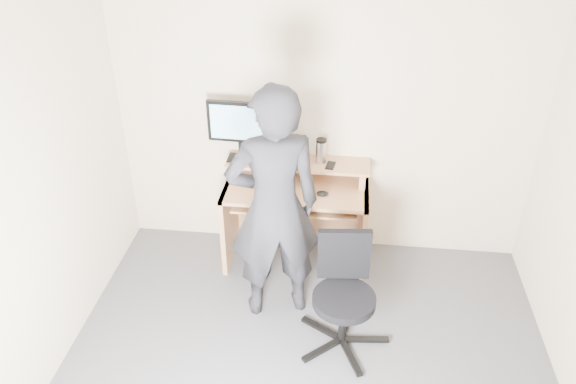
% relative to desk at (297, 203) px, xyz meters
% --- Properties ---
extents(back_wall, '(3.50, 0.02, 2.50)m').
position_rel_desk_xyz_m(back_wall, '(0.20, 0.22, 0.70)').
color(back_wall, beige).
rests_on(back_wall, ground).
extents(ceiling, '(3.50, 3.50, 0.02)m').
position_rel_desk_xyz_m(ceiling, '(0.20, -1.53, 1.95)').
color(ceiling, white).
rests_on(ceiling, back_wall).
extents(desk, '(1.20, 0.60, 0.91)m').
position_rel_desk_xyz_m(desk, '(0.00, 0.00, 0.00)').
color(desk, tan).
rests_on(desk, ground).
extents(monitor, '(0.55, 0.15, 0.52)m').
position_rel_desk_xyz_m(monitor, '(-0.47, 0.06, 0.67)').
color(monitor, black).
rests_on(monitor, desk).
extents(external_drive, '(0.08, 0.14, 0.20)m').
position_rel_desk_xyz_m(external_drive, '(0.02, 0.11, 0.46)').
color(external_drive, black).
rests_on(external_drive, desk).
extents(travel_mug, '(0.11, 0.11, 0.19)m').
position_rel_desk_xyz_m(travel_mug, '(0.19, 0.09, 0.46)').
color(travel_mug, '#BABABF').
rests_on(travel_mug, desk).
extents(smartphone, '(0.09, 0.14, 0.01)m').
position_rel_desk_xyz_m(smartphone, '(0.27, 0.03, 0.37)').
color(smartphone, black).
rests_on(smartphone, desk).
extents(charger, '(0.05, 0.04, 0.03)m').
position_rel_desk_xyz_m(charger, '(-0.11, -0.03, 0.38)').
color(charger, black).
rests_on(charger, desk).
extents(headphones, '(0.17, 0.17, 0.06)m').
position_rel_desk_xyz_m(headphones, '(-0.16, 0.14, 0.37)').
color(headphones, silver).
rests_on(headphones, desk).
extents(keyboard, '(0.47, 0.21, 0.03)m').
position_rel_desk_xyz_m(keyboard, '(0.06, -0.17, 0.12)').
color(keyboard, black).
rests_on(keyboard, desk).
extents(mouse, '(0.10, 0.06, 0.04)m').
position_rel_desk_xyz_m(mouse, '(0.22, -0.18, 0.22)').
color(mouse, black).
rests_on(mouse, desk).
extents(office_chair, '(0.67, 0.68, 0.86)m').
position_rel_desk_xyz_m(office_chair, '(0.43, -0.97, -0.08)').
color(office_chair, black).
rests_on(office_chair, ground).
extents(person, '(0.79, 0.64, 1.89)m').
position_rel_desk_xyz_m(person, '(-0.10, -0.69, 0.40)').
color(person, black).
rests_on(person, ground).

